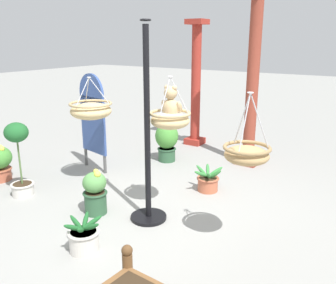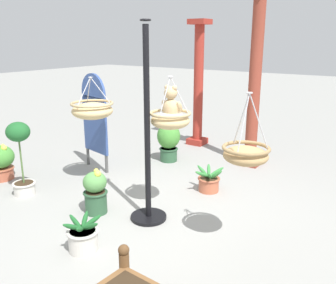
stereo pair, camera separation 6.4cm
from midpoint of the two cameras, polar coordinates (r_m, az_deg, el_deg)
ground_plane at (r=4.56m, az=0.19°, el=-12.03°), size 40.00×40.00×0.00m
display_pole_central at (r=4.30m, az=-2.77°, el=-3.39°), size 0.44×0.44×2.34m
hanging_basket_with_teddy at (r=4.27m, az=0.77°, el=3.60°), size 0.49×0.49×0.62m
teddy_bear at (r=4.26m, az=0.94°, el=5.94°), size 0.27×0.24×0.40m
hanging_basket_left_high at (r=5.38m, az=-11.46°, el=4.97°), size 0.62×0.62×0.61m
hanging_basket_right_low at (r=3.62m, az=12.59°, el=-1.85°), size 0.47×0.47×0.71m
greenhouse_pillar_left at (r=6.29m, az=13.77°, el=9.57°), size 0.39×0.39×3.08m
greenhouse_pillar_right at (r=7.45m, az=5.04°, el=8.65°), size 0.36×0.36×2.50m
potted_plant_fern_front at (r=6.23m, az=-24.53°, el=-2.78°), size 0.43×0.43×0.58m
potted_plant_flowering_red at (r=5.42m, az=-21.79°, el=-2.01°), size 0.33×0.33×1.05m
potted_plant_tall_leafy at (r=6.50m, az=0.38°, el=0.24°), size 0.41×0.41×0.69m
potted_plant_bushy_green at (r=4.68m, az=-10.94°, el=-7.66°), size 0.31×0.31×0.58m
potted_plant_small_succulent at (r=3.99m, az=-12.73°, el=-14.32°), size 0.40×0.41×0.38m
potted_plant_conical_shrub at (r=5.32m, az=6.76°, el=-6.19°), size 0.44×0.45×0.37m
display_sign_board at (r=6.08m, az=-11.17°, el=4.36°), size 0.64×0.17×1.61m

